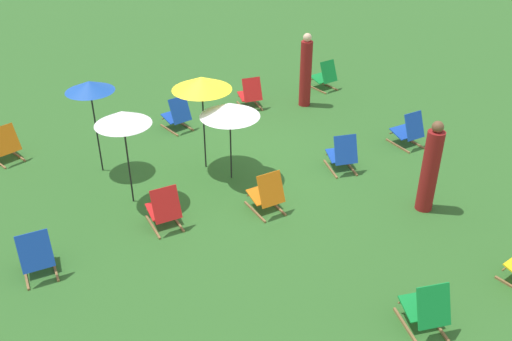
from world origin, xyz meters
name	(u,v)px	position (x,y,z in m)	size (l,w,h in m)	color
ground_plane	(227,167)	(0.00, 0.00, 0.00)	(40.00, 40.00, 0.00)	#2D6026
deckchair_0	(342,154)	(-1.99, 1.37, 0.37)	(0.68, 0.87, 0.83)	olive
deckchair_1	(267,194)	(0.16, 1.84, 0.37)	(0.50, 0.77, 0.83)	olive
deckchair_2	(177,115)	(0.12, -2.20, 0.37)	(0.58, 0.82, 0.83)	olive
deckchair_4	(409,131)	(-3.96, 1.28, 0.37)	(0.50, 0.77, 0.83)	olive
deckchair_5	(325,76)	(-4.45, -2.42, 0.37)	(0.53, 0.79, 0.83)	olive
deckchair_6	(250,94)	(-2.02, -2.40, 0.37)	(0.61, 0.84, 0.83)	olive
deckchair_7	(164,209)	(1.96, 1.31, 0.37)	(0.53, 0.79, 0.83)	olive
deckchair_8	(426,309)	(-0.15, 5.45, 0.37)	(0.68, 0.87, 0.83)	olive
deckchair_9	(36,255)	(4.16, 1.46, 0.37)	(0.54, 0.80, 0.83)	olive
deckchair_10	(5,145)	(3.89, -2.70, 0.37)	(0.66, 0.86, 0.83)	olive
umbrella_0	(122,118)	(2.16, 0.24, 1.74)	(1.02, 1.02, 1.87)	black
umbrella_1	(230,110)	(0.14, 0.46, 1.52)	(1.17, 1.17, 1.65)	black
umbrella_2	(202,83)	(0.37, -0.22, 1.87)	(1.19, 1.19, 2.00)	black
umbrella_3	(89,87)	(2.29, -1.22, 1.86)	(0.95, 0.95, 1.97)	black
person_0	(306,72)	(-3.32, -1.81, 0.91)	(0.42, 0.42, 1.90)	maroon
person_1	(430,169)	(-2.39, 3.30, 0.85)	(0.33, 0.33, 1.79)	maroon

